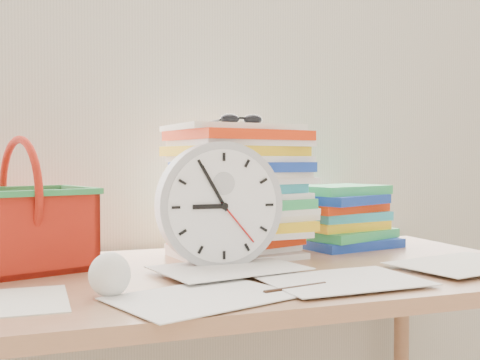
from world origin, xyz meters
name	(u,v)px	position (x,y,z in m)	size (l,w,h in m)	color
curtain	(182,42)	(0.00, 1.98, 1.30)	(2.40, 0.01, 2.50)	beige
desk	(228,305)	(0.00, 1.60, 0.68)	(1.40, 0.70, 0.75)	#996847
paper_stack	(238,191)	(0.08, 1.77, 0.91)	(0.32, 0.26, 0.32)	white
clock	(219,205)	(-0.01, 1.63, 0.89)	(0.27, 0.27, 0.05)	#ADAFB3
sunglasses	(241,119)	(0.09, 1.75, 1.08)	(0.12, 0.10, 0.03)	black
book_stack	(340,216)	(0.40, 1.82, 0.83)	(0.28, 0.21, 0.16)	white
basket	(20,205)	(-0.41, 1.74, 0.89)	(0.28, 0.21, 0.28)	red
crumpled_ball	(109,274)	(-0.27, 1.44, 0.79)	(0.08, 0.08, 0.08)	white
pen	(296,288)	(0.05, 1.37, 0.75)	(0.01, 0.01, 0.14)	black
scattered_papers	(228,267)	(0.00, 1.60, 0.76)	(1.26, 0.42, 0.02)	white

